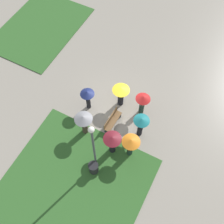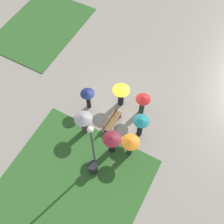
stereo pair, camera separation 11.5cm
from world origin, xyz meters
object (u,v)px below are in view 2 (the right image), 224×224
Objects in this scene: lamp_post at (92,144)px; crowd_person_orange at (130,144)px; crowd_person_teal at (141,124)px; crowd_person_maroon at (112,142)px; crowd_person_yellow at (121,93)px; crowd_person_grey at (84,121)px; crowd_person_red at (143,101)px; crowd_person_navy at (88,96)px; trash_bin at (93,168)px; park_bench at (112,120)px.

lamp_post is 2.75m from crowd_person_orange.
crowd_person_teal is 2.07m from crowd_person_maroon.
crowd_person_grey is (-2.95, 1.02, 0.09)m from crowd_person_yellow.
crowd_person_red is at bearing -2.40° from crowd_person_yellow.
crowd_person_teal and crowd_person_orange have the same top height.
lamp_post is at bearing 128.12° from crowd_person_red.
crowd_person_navy is 2.15m from crowd_person_yellow.
crowd_person_grey is at bearing 41.03° from trash_bin.
crowd_person_red reaches higher than crowd_person_yellow.
lamp_post is 2.52× the size of crowd_person_orange.
crowd_person_teal is 1.03× the size of crowd_person_red.
park_bench is 2.52m from crowd_person_orange.
lamp_post reaches higher than crowd_person_red.
park_bench is 3.36m from trash_bin.
crowd_person_maroon is 3.35m from crowd_person_red.
crowd_person_grey is (-1.46, 3.12, 0.04)m from crowd_person_teal.
lamp_post is at bearing -168.48° from park_bench.
crowd_person_yellow is at bearing 8.51° from lamp_post.
crowd_person_red is at bearing 64.66° from crowd_person_navy.
crowd_person_orange is (1.63, -1.44, -1.68)m from lamp_post.
crowd_person_maroon is at bearing 44.04° from crowd_person_teal.
crowd_person_yellow is 3.12m from crowd_person_grey.
crowd_person_navy is 0.99× the size of crowd_person_yellow.
crowd_person_teal is 1.01× the size of crowd_person_grey.
crowd_person_teal is 1.04× the size of crowd_person_maroon.
crowd_person_grey reaches higher than trash_bin.
crowd_person_orange reaches higher than crowd_person_maroon.
crowd_person_navy is at bearing 69.23° from crowd_person_red.
crowd_person_orange reaches higher than crowd_person_red.
crowd_person_maroon is at bearing -12.48° from trash_bin.
trash_bin is 3.84m from crowd_person_teal.
crowd_person_red is at bearing -10.15° from lamp_post.
crowd_person_grey is 1.02× the size of crowd_person_red.
park_bench is 2.21m from crowd_person_navy.
trash_bin is 0.47× the size of crowd_person_grey.
crowd_person_navy is at bearing -90.05° from crowd_person_maroon.
crowd_person_teal is 1.62m from crowd_person_red.
trash_bin is (-0.36, -0.05, -2.65)m from lamp_post.
crowd_person_maroon reaches higher than trash_bin.
trash_bin is 2.61m from crowd_person_orange.
crowd_person_orange is at bearing 74.00° from crowd_person_teal.
lamp_post is 3.86m from crowd_person_teal.
crowd_person_maroon reaches higher than park_bench.
crowd_person_yellow is at bearing 10.39° from park_bench.
crowd_person_grey reaches higher than crowd_person_red.
crowd_person_orange is at bearing -57.70° from crowd_person_yellow.
lamp_post is 2.60× the size of crowd_person_red.
crowd_person_orange is (-1.50, -0.03, 0.08)m from crowd_person_teal.
trash_bin is 5.13m from crowd_person_red.
crowd_person_maroon is at bearing -149.28° from park_bench.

